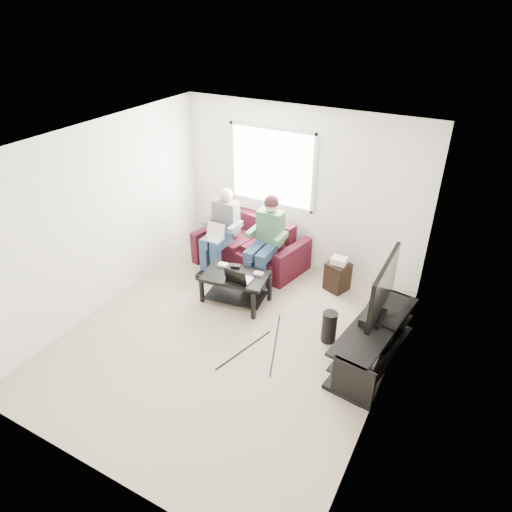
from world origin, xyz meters
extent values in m
plane|color=tan|center=(0.00, 0.00, 0.00)|extent=(4.50, 4.50, 0.00)
plane|color=white|center=(0.00, 0.00, 2.60)|extent=(4.50, 4.50, 0.00)
plane|color=white|center=(0.00, 2.25, 1.30)|extent=(4.50, 0.00, 4.50)
plane|color=white|center=(0.00, -2.25, 1.30)|extent=(4.50, 0.00, 4.50)
plane|color=white|center=(-2.00, 0.00, 1.30)|extent=(0.00, 4.50, 4.50)
plane|color=white|center=(2.00, 0.00, 1.30)|extent=(0.00, 4.50, 4.50)
cube|color=white|center=(-0.50, 2.24, 1.60)|extent=(1.40, 0.01, 1.20)
cube|color=silver|center=(-0.50, 2.23, 1.60)|extent=(1.48, 0.04, 1.28)
cube|color=#401019|center=(-0.64, 1.77, 0.20)|extent=(1.50, 1.01, 0.39)
cube|color=#401019|center=(-0.64, 2.09, 0.59)|extent=(1.39, 0.48, 0.40)
cube|color=#401019|center=(-1.40, 1.77, 0.28)|extent=(0.32, 0.85, 0.56)
cube|color=#401019|center=(0.13, 1.77, 0.28)|extent=(0.32, 0.85, 0.56)
cube|color=#401019|center=(-0.98, 1.75, 0.44)|extent=(0.77, 0.74, 0.10)
cube|color=#401019|center=(-0.29, 1.75, 0.44)|extent=(0.77, 0.74, 0.10)
cube|color=navy|center=(-1.14, 1.37, 0.56)|extent=(0.16, 0.45, 0.14)
cube|color=navy|center=(-0.94, 1.37, 0.56)|extent=(0.16, 0.45, 0.14)
cube|color=navy|center=(-1.14, 1.18, 0.25)|extent=(0.13, 0.13, 0.49)
cube|color=navy|center=(-0.94, 1.18, 0.25)|extent=(0.13, 0.13, 0.49)
cube|color=slate|center=(-1.04, 1.69, 0.84)|extent=(0.40, 0.22, 0.55)
sphere|color=#D7AA86|center=(-1.04, 1.71, 1.21)|extent=(0.22, 0.22, 0.22)
cube|color=navy|center=(-0.34, 1.37, 0.56)|extent=(0.16, 0.45, 0.14)
cube|color=navy|center=(-0.14, 1.37, 0.56)|extent=(0.16, 0.45, 0.14)
cube|color=navy|center=(-0.34, 1.18, 0.25)|extent=(0.13, 0.13, 0.49)
cube|color=navy|center=(-0.14, 1.18, 0.25)|extent=(0.13, 0.13, 0.49)
cube|color=#525454|center=(-0.24, 1.69, 0.84)|extent=(0.40, 0.22, 0.55)
sphere|color=#D7AA86|center=(-0.24, 1.71, 1.21)|extent=(0.22, 0.22, 0.22)
sphere|color=#31181D|center=(-0.24, 1.71, 1.25)|extent=(0.23, 0.23, 0.23)
cube|color=black|center=(-0.34, 0.78, 0.44)|extent=(1.00, 0.69, 0.05)
cube|color=black|center=(-0.34, 0.78, 0.10)|extent=(0.90, 0.60, 0.02)
cube|color=black|center=(-0.77, 0.53, 0.21)|extent=(0.05, 0.05, 0.41)
cube|color=black|center=(0.09, 0.53, 0.21)|extent=(0.05, 0.05, 0.41)
cube|color=black|center=(-0.77, 1.03, 0.21)|extent=(0.05, 0.05, 0.41)
cube|color=black|center=(0.09, 1.03, 0.21)|extent=(0.05, 0.05, 0.41)
cube|color=silver|center=(-0.62, 0.90, 0.48)|extent=(0.15, 0.11, 0.04)
cube|color=black|center=(-0.44, 0.96, 0.48)|extent=(0.16, 0.12, 0.04)
cube|color=gray|center=(-0.04, 0.93, 0.48)|extent=(0.15, 0.12, 0.04)
cube|color=black|center=(1.77, 0.53, 0.52)|extent=(0.71, 1.68, 0.04)
cube|color=black|center=(1.77, 0.53, 0.27)|extent=(0.66, 1.61, 0.03)
cube|color=black|center=(1.77, 0.53, 0.03)|extent=(0.71, 1.68, 0.06)
cube|color=black|center=(1.77, -0.26, 0.27)|extent=(0.49, 0.11, 0.54)
cube|color=black|center=(1.77, 1.32, 0.27)|extent=(0.49, 0.11, 0.54)
cube|color=black|center=(1.77, 0.63, 0.56)|extent=(0.12, 0.40, 0.04)
cube|color=black|center=(1.77, 0.63, 0.64)|extent=(0.06, 0.06, 0.12)
cube|color=black|center=(1.77, 0.63, 1.03)|extent=(0.05, 1.10, 0.65)
cube|color=#C32D56|center=(1.74, 0.63, 1.03)|extent=(0.01, 1.01, 0.58)
cube|color=black|center=(1.65, 0.63, 0.59)|extent=(0.12, 0.50, 0.10)
cylinder|color=#A87448|center=(1.72, 1.16, 0.60)|extent=(0.08, 0.08, 0.12)
cube|color=silver|center=(1.77, 0.13, 0.32)|extent=(0.30, 0.22, 0.06)
cube|color=gray|center=(1.77, 0.83, 0.33)|extent=(0.34, 0.26, 0.08)
cube|color=black|center=(1.77, 0.48, 0.32)|extent=(0.38, 0.30, 0.07)
cylinder|color=black|center=(1.18, 0.60, 0.22)|extent=(0.20, 0.20, 0.44)
cube|color=black|center=(1.51, 0.37, 0.01)|extent=(0.26, 0.52, 0.03)
cube|color=black|center=(0.87, 1.79, 0.23)|extent=(0.31, 0.31, 0.46)
cube|color=silver|center=(0.87, 1.79, 0.51)|extent=(0.22, 0.18, 0.10)
camera|label=1|loc=(2.55, -3.95, 4.00)|focal=32.00mm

